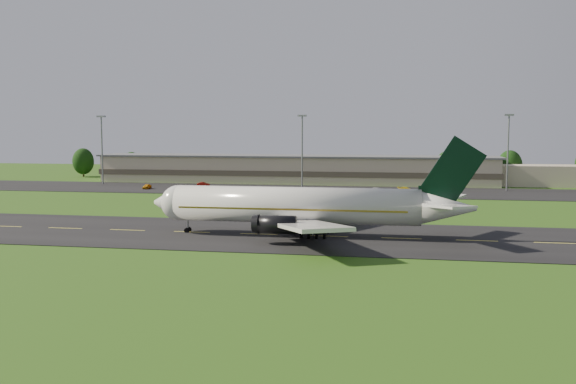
% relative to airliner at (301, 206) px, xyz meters
% --- Properties ---
extents(ground, '(360.00, 360.00, 0.00)m').
position_rel_airliner_xyz_m(ground, '(-17.72, -0.01, -4.66)').
color(ground, '#274912').
rests_on(ground, ground).
extents(taxiway, '(220.00, 30.00, 0.10)m').
position_rel_airliner_xyz_m(taxiway, '(-17.72, -0.01, -4.61)').
color(taxiway, black).
rests_on(taxiway, ground).
extents(apron, '(260.00, 30.00, 0.10)m').
position_rel_airliner_xyz_m(apron, '(-17.72, 71.99, -4.61)').
color(apron, black).
rests_on(apron, ground).
extents(airliner, '(51.24, 42.18, 15.57)m').
position_rel_airliner_xyz_m(airliner, '(0.00, 0.00, 0.00)').
color(airliner, white).
rests_on(airliner, ground).
extents(terminal, '(145.00, 16.00, 8.40)m').
position_rel_airliner_xyz_m(terminal, '(-11.32, 96.18, -0.67)').
color(terminal, '#C2B294').
rests_on(terminal, ground).
extents(light_mast_west, '(2.40, 1.20, 20.35)m').
position_rel_airliner_xyz_m(light_mast_west, '(-72.72, 79.99, 8.08)').
color(light_mast_west, gray).
rests_on(light_mast_west, ground).
extents(light_mast_centre, '(2.40, 1.20, 20.35)m').
position_rel_airliner_xyz_m(light_mast_centre, '(-12.72, 79.99, 8.08)').
color(light_mast_centre, gray).
rests_on(light_mast_centre, ground).
extents(light_mast_east, '(2.40, 1.20, 20.35)m').
position_rel_airliner_xyz_m(light_mast_east, '(42.28, 79.99, 8.08)').
color(light_mast_east, gray).
rests_on(light_mast_east, ground).
extents(tree_line, '(196.14, 9.30, 11.10)m').
position_rel_airliner_xyz_m(tree_line, '(23.90, 105.68, 0.65)').
color(tree_line, black).
rests_on(tree_line, ground).
extents(service_vehicle_a, '(1.66, 3.91, 1.32)m').
position_rel_airliner_xyz_m(service_vehicle_a, '(-53.85, 68.08, -3.90)').
color(service_vehicle_a, orange).
rests_on(service_vehicle_a, apron).
extents(service_vehicle_b, '(3.82, 1.82, 1.21)m').
position_rel_airliner_xyz_m(service_vehicle_b, '(-40.94, 78.05, -3.96)').
color(service_vehicle_b, '#9B120A').
rests_on(service_vehicle_b, apron).
extents(service_vehicle_c, '(4.33, 5.58, 1.41)m').
position_rel_airliner_xyz_m(service_vehicle_c, '(8.13, 67.04, -3.86)').
color(service_vehicle_c, silver).
rests_on(service_vehicle_c, apron).
extents(service_vehicle_d, '(4.72, 2.93, 1.28)m').
position_rel_airliner_xyz_m(service_vehicle_d, '(16.03, 72.18, -3.92)').
color(service_vehicle_d, '#BFA30B').
rests_on(service_vehicle_d, apron).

